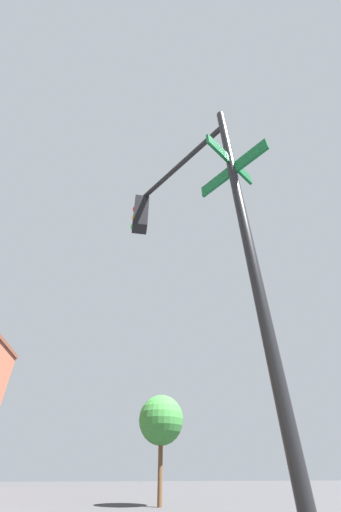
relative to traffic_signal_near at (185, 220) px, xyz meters
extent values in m
cylinder|color=black|center=(-0.78, -0.52, -1.26)|extent=(0.12, 0.12, 6.27)
cylinder|color=black|center=(0.11, 0.07, 1.47)|extent=(1.81, 1.25, 0.09)
cube|color=black|center=(0.99, 0.66, 1.02)|extent=(0.28, 0.28, 0.80)
sphere|color=red|center=(1.11, 0.74, 1.27)|extent=(0.18, 0.18, 0.18)
sphere|color=orange|center=(1.11, 0.74, 1.02)|extent=(0.18, 0.18, 0.18)
sphere|color=green|center=(1.11, 0.74, 0.77)|extent=(0.18, 0.18, 0.18)
cube|color=#0F5128|center=(-0.78, -0.52, 0.30)|extent=(0.94, 0.64, 0.20)
cube|color=#0F5128|center=(-0.78, -0.52, 0.52)|extent=(0.59, 0.85, 0.20)
cylinder|color=#4C331E|center=(15.16, -1.75, -2.97)|extent=(0.24, 0.24, 2.86)
sphere|color=#2D6B2D|center=(15.16, -1.75, -0.67)|extent=(2.49, 2.49, 2.49)
camera|label=1|loc=(-3.00, 0.72, -3.04)|focal=19.86mm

